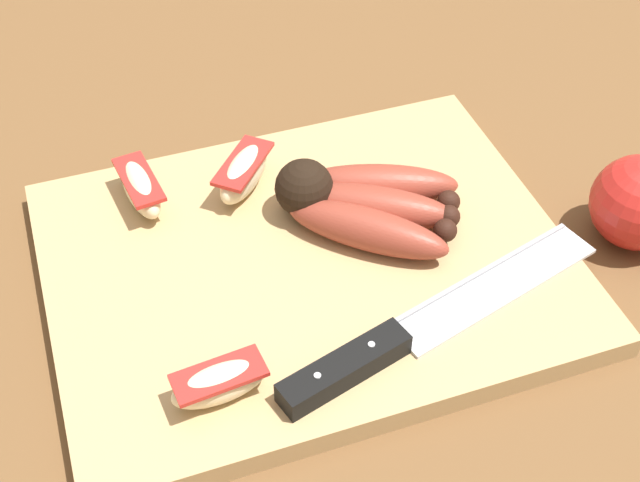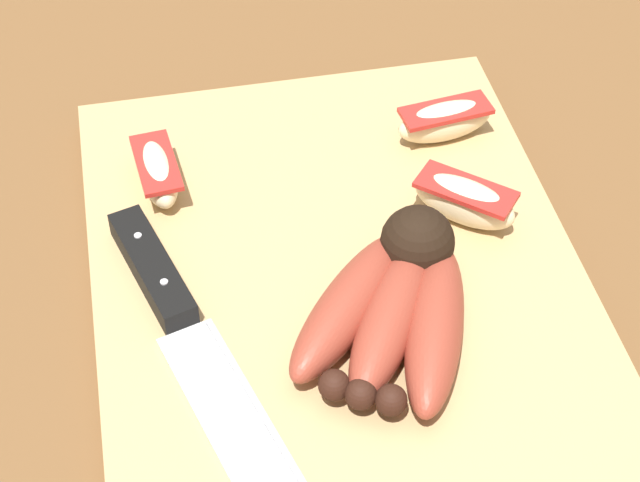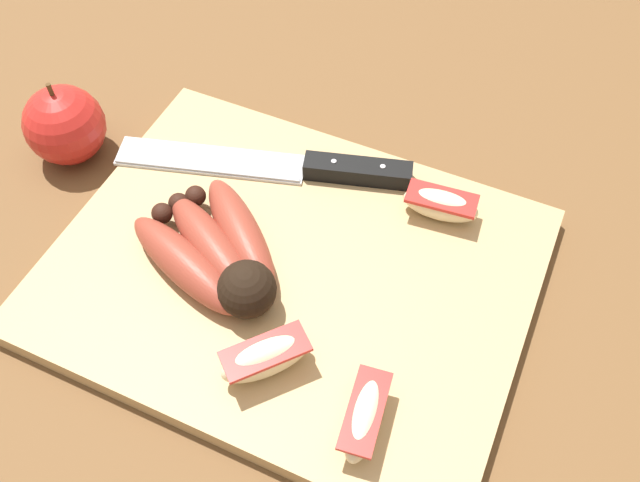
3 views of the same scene
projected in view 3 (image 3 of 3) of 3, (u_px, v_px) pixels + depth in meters
ground_plane at (289, 284)px, 0.60m from camera, size 6.00×6.00×0.00m
cutting_board at (292, 274)px, 0.60m from camera, size 0.40×0.31×0.02m
banana_bunch at (218, 255)px, 0.57m from camera, size 0.16×0.14×0.05m
chefs_knife at (306, 167)px, 0.65m from camera, size 0.28×0.11×0.02m
apple_wedge_near at (266, 357)px, 0.52m from camera, size 0.07×0.07×0.03m
apple_wedge_middle at (441, 204)px, 0.61m from camera, size 0.07×0.03×0.03m
apple_wedge_far at (365, 415)px, 0.49m from camera, size 0.03×0.07×0.03m
whole_apple at (65, 125)px, 0.66m from camera, size 0.08×0.08×0.09m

